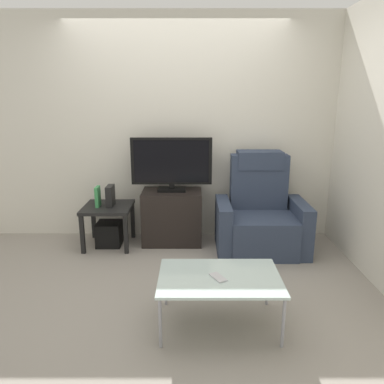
{
  "coord_description": "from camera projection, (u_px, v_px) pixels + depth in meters",
  "views": [
    {
      "loc": [
        0.18,
        -3.27,
        1.7
      ],
      "look_at": [
        0.2,
        0.5,
        0.7
      ],
      "focal_mm": 34.63,
      "sensor_mm": 36.0,
      "label": 1
    }
  ],
  "objects": [
    {
      "name": "side_table",
      "position": [
        106.0,
        212.0,
        4.21
      ],
      "size": [
        0.54,
        0.54,
        0.47
      ],
      "color": "black",
      "rests_on": "ground"
    },
    {
      "name": "wall_back",
      "position": [
        175.0,
        129.0,
        4.36
      ],
      "size": [
        6.4,
        0.06,
        2.6
      ],
      "primitive_type": "cube",
      "color": "beige",
      "rests_on": "ground"
    },
    {
      "name": "television",
      "position": [
        170.0,
        163.0,
        4.19
      ],
      "size": [
        0.92,
        0.2,
        0.61
      ],
      "color": "black",
      "rests_on": "tv_stand"
    },
    {
      "name": "wall_side",
      "position": [
        382.0,
        141.0,
        3.27
      ],
      "size": [
        0.06,
        4.48,
        2.6
      ],
      "primitive_type": "cube",
      "color": "beige",
      "rests_on": "ground"
    },
    {
      "name": "ground_plane",
      "position": [
        172.0,
        275.0,
        3.6
      ],
      "size": [
        6.4,
        6.4,
        0.0
      ],
      "primitive_type": "plane",
      "color": "gray"
    },
    {
      "name": "recliner_armchair",
      "position": [
        259.0,
        217.0,
        4.14
      ],
      "size": [
        0.98,
        0.78,
        1.08
      ],
      "rotation": [
        0.0,
        0.0,
        0.04
      ],
      "color": "#2D384C",
      "rests_on": "ground"
    },
    {
      "name": "book_upright",
      "position": [
        96.0,
        197.0,
        4.14
      ],
      "size": [
        0.04,
        0.14,
        0.23
      ],
      "primitive_type": "cube",
      "color": "#388C4C",
      "rests_on": "side_table"
    },
    {
      "name": "tv_stand",
      "position": [
        171.0,
        217.0,
        4.33
      ],
      "size": [
        0.68,
        0.45,
        0.62
      ],
      "color": "black",
      "rests_on": "ground"
    },
    {
      "name": "subwoofer_box",
      "position": [
        108.0,
        234.0,
        4.28
      ],
      "size": [
        0.27,
        0.27,
        0.27
      ],
      "primitive_type": "cube",
      "color": "black",
      "rests_on": "ground"
    },
    {
      "name": "game_console",
      "position": [
        109.0,
        196.0,
        4.17
      ],
      "size": [
        0.07,
        0.2,
        0.23
      ],
      "primitive_type": "cube",
      "color": "black",
      "rests_on": "side_table"
    },
    {
      "name": "cell_phone",
      "position": [
        216.0,
        277.0,
        2.7
      ],
      "size": [
        0.13,
        0.17,
        0.01
      ],
      "primitive_type": "cube",
      "rotation": [
        0.0,
        0.0,
        0.5
      ],
      "color": "#B7B7BC",
      "rests_on": "coffee_table"
    },
    {
      "name": "coffee_table",
      "position": [
        218.0,
        279.0,
        2.74
      ],
      "size": [
        0.9,
        0.6,
        0.4
      ],
      "color": "#B2C6C1",
      "rests_on": "ground"
    }
  ]
}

